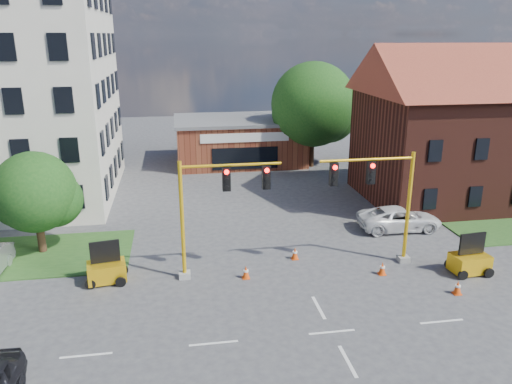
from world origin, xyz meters
TOP-DOWN VIEW (x-y plane):
  - ground at (0.00, 0.00)m, footprint 120.00×120.00m
  - lane_markings at (0.00, -3.00)m, footprint 60.00×36.00m
  - brick_shop at (0.00, 29.98)m, footprint 12.40×8.40m
  - townhouse_row at (18.00, 16.00)m, footprint 21.00×11.00m
  - tree_large at (6.90, 27.08)m, footprint 8.15×7.76m
  - tree_nw_front at (-13.77, 10.58)m, footprint 4.77×4.54m
  - signal_mast_west at (-4.36, 6.00)m, footprint 5.30×0.60m
  - signal_mast_east at (4.36, 6.00)m, footprint 5.30×0.60m
  - trailer_west at (-9.89, 6.19)m, footprint 2.04×1.53m
  - trailer_east at (8.78, 4.13)m, footprint 1.99×1.43m
  - cone_a at (-2.89, 5.42)m, footprint 0.40×0.40m
  - cone_b at (0.14, 7.26)m, footprint 0.40×0.40m
  - cone_c at (6.97, 2.15)m, footprint 0.40×0.40m
  - cone_d at (4.21, 4.69)m, footprint 0.40×0.40m
  - pickup_white at (7.82, 10.54)m, footprint 5.37×2.62m

SIDE VIEW (x-z plane):
  - ground at x=0.00m, z-range 0.00..0.00m
  - lane_markings at x=0.00m, z-range 0.00..0.01m
  - cone_a at x=-2.89m, z-range -0.01..0.69m
  - cone_b at x=0.14m, z-range -0.01..0.69m
  - cone_c at x=6.97m, z-range -0.01..0.69m
  - cone_d at x=4.21m, z-range -0.01..0.69m
  - trailer_west at x=-9.89m, z-range -0.40..1.73m
  - trailer_east at x=8.78m, z-range -0.40..1.74m
  - pickup_white at x=7.82m, z-range 0.00..1.47m
  - brick_shop at x=0.00m, z-range 0.01..4.31m
  - tree_nw_front at x=-13.77m, z-range 0.53..6.44m
  - signal_mast_west at x=-4.36m, z-range 0.82..7.02m
  - signal_mast_east at x=4.36m, z-range 0.82..7.02m
  - tree_large at x=6.90m, z-range 0.75..10.49m
  - townhouse_row at x=18.00m, z-range 0.18..11.68m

